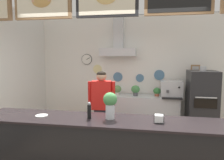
# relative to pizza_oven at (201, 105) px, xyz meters

# --- Properties ---
(back_wall_assembly) EXTENTS (4.85, 2.96, 2.96)m
(back_wall_assembly) POSITION_rel_pizza_oven_xyz_m (-1.74, 0.46, 0.81)
(back_wall_assembly) COLOR gray
(back_wall_assembly) RESTS_ON ground_plane
(service_counter) EXTENTS (3.49, 0.66, 1.07)m
(service_counter) POSITION_rel_pizza_oven_xyz_m (-1.72, -2.37, -0.26)
(service_counter) COLOR black
(service_counter) RESTS_ON ground_plane
(back_prep_counter) EXTENTS (1.71, 0.55, 0.92)m
(back_prep_counter) POSITION_rel_pizza_oven_xyz_m (-1.31, 0.26, -0.34)
(back_prep_counter) COLOR silver
(back_prep_counter) RESTS_ON ground_plane
(pizza_oven) EXTENTS (0.61, 0.75, 1.68)m
(pizza_oven) POSITION_rel_pizza_oven_xyz_m (0.00, 0.00, 0.00)
(pizza_oven) COLOR #232326
(pizza_oven) RESTS_ON ground_plane
(shop_worker) EXTENTS (0.53, 0.26, 1.61)m
(shop_worker) POSITION_rel_pizza_oven_xyz_m (-2.08, -1.02, 0.08)
(shop_worker) COLOR #232328
(shop_worker) RESTS_ON ground_plane
(espresso_machine) EXTENTS (0.50, 0.56, 0.39)m
(espresso_machine) POSITION_rel_pizza_oven_xyz_m (-0.65, 0.24, 0.32)
(espresso_machine) COLOR silver
(espresso_machine) RESTS_ON back_prep_counter
(potted_oregano) EXTENTS (0.21, 0.21, 0.26)m
(potted_oregano) POSITION_rel_pizza_oven_xyz_m (-1.51, 0.25, 0.28)
(potted_oregano) COLOR #4C4C51
(potted_oregano) RESTS_ON back_prep_counter
(potted_thyme) EXTENTS (0.18, 0.18, 0.21)m
(potted_thyme) POSITION_rel_pizza_oven_xyz_m (-0.98, 0.29, 0.24)
(potted_thyme) COLOR #9E563D
(potted_thyme) RESTS_ON back_prep_counter
(potted_basil) EXTENTS (0.21, 0.21, 0.25)m
(potted_basil) POSITION_rel_pizza_oven_xyz_m (-1.97, 0.27, 0.27)
(potted_basil) COLOR beige
(potted_basil) RESTS_ON back_prep_counter
(pepper_grinder) EXTENTS (0.05, 0.05, 0.22)m
(pepper_grinder) POSITION_rel_pizza_oven_xyz_m (-1.93, -2.37, 0.39)
(pepper_grinder) COLOR black
(pepper_grinder) RESTS_ON service_counter
(basil_vase) EXTENTS (0.18, 0.18, 0.35)m
(basil_vase) POSITION_rel_pizza_oven_xyz_m (-1.65, -2.33, 0.48)
(basil_vase) COLOR silver
(basil_vase) RESTS_ON service_counter
(condiment_plate) EXTENTS (0.17, 0.17, 0.01)m
(condiment_plate) POSITION_rel_pizza_oven_xyz_m (-2.61, -2.38, 0.29)
(condiment_plate) COLOR white
(condiment_plate) RESTS_ON service_counter
(napkin_holder) EXTENTS (0.13, 0.12, 0.11)m
(napkin_holder) POSITION_rel_pizza_oven_xyz_m (-1.02, -2.38, 0.32)
(napkin_holder) COLOR #262628
(napkin_holder) RESTS_ON service_counter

